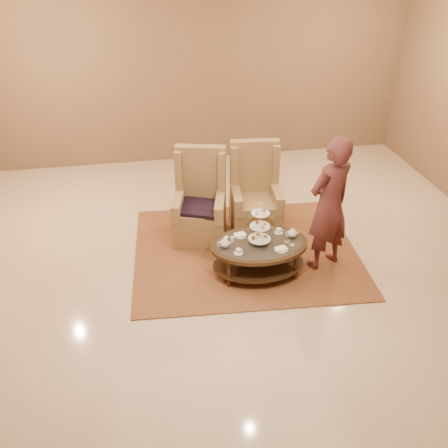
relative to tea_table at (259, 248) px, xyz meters
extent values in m
plane|color=beige|center=(-0.30, -0.03, -0.39)|extent=(8.00, 8.00, 0.00)
cube|color=silver|center=(-0.30, -0.03, -0.39)|extent=(8.00, 8.00, 0.02)
cube|color=#806146|center=(-0.30, 3.97, 1.36)|extent=(8.00, 0.04, 3.50)
cube|color=#915E33|center=(-0.06, 0.52, -0.38)|extent=(3.27, 2.79, 0.02)
cylinder|color=black|center=(-0.44, -0.23, -0.18)|extent=(0.05, 0.05, 0.42)
cylinder|color=black|center=(0.44, -0.23, -0.18)|extent=(0.05, 0.05, 0.42)
cylinder|color=black|center=(-0.44, 0.23, -0.18)|extent=(0.05, 0.05, 0.42)
cylinder|color=black|center=(0.44, 0.23, -0.18)|extent=(0.05, 0.05, 0.42)
cylinder|color=silver|center=(0.00, 0.00, 0.35)|extent=(0.01, 0.01, 0.52)
torus|color=silver|center=(0.00, 0.00, 0.61)|extent=(0.13, 0.01, 0.13)
cylinder|color=silver|center=(0.00, 0.00, 0.15)|extent=(0.29, 0.29, 0.01)
cylinder|color=silver|center=(0.00, 0.00, 0.34)|extent=(0.26, 0.26, 0.01)
cylinder|color=silver|center=(0.00, 0.00, 0.53)|extent=(0.23, 0.23, 0.01)
cylinder|color=#BA5F63|center=(0.08, 0.00, 0.17)|extent=(0.04, 0.04, 0.03)
cylinder|color=tan|center=(0.00, 0.08, 0.17)|extent=(0.04, 0.04, 0.03)
cylinder|color=brown|center=(-0.08, 0.00, 0.17)|extent=(0.04, 0.04, 0.03)
cylinder|color=white|center=(0.00, -0.08, 0.17)|extent=(0.04, 0.04, 0.03)
ellipsoid|color=tan|center=(0.07, 0.02, 0.36)|extent=(0.05, 0.05, 0.03)
ellipsoid|color=brown|center=(-0.02, 0.07, 0.36)|extent=(0.05, 0.05, 0.03)
ellipsoid|color=white|center=(-0.07, -0.02, 0.36)|extent=(0.05, 0.05, 0.03)
ellipsoid|color=#BA5F63|center=(0.02, -0.07, 0.36)|extent=(0.05, 0.05, 0.03)
cube|color=brown|center=(0.05, 0.04, 0.54)|extent=(0.05, 0.03, 0.02)
cube|color=white|center=(-0.04, 0.05, 0.54)|extent=(0.05, 0.03, 0.02)
cube|color=#BA5F63|center=(-0.05, -0.04, 0.54)|extent=(0.05, 0.03, 0.02)
cube|color=tan|center=(0.04, -0.05, 0.54)|extent=(0.05, 0.03, 0.02)
ellipsoid|color=silver|center=(-0.46, -0.02, 0.15)|extent=(0.13, 0.13, 0.10)
cylinder|color=silver|center=(-0.46, -0.02, 0.20)|extent=(0.06, 0.06, 0.01)
sphere|color=silver|center=(-0.46, -0.02, 0.21)|extent=(0.02, 0.02, 0.02)
cone|color=silver|center=(-0.38, -0.02, 0.15)|extent=(0.08, 0.03, 0.05)
torus|color=silver|center=(-0.52, -0.02, 0.15)|extent=(0.07, 0.01, 0.07)
ellipsoid|color=silver|center=(0.46, 0.05, 0.15)|extent=(0.13, 0.13, 0.10)
cylinder|color=silver|center=(0.46, 0.05, 0.20)|extent=(0.06, 0.06, 0.01)
sphere|color=silver|center=(0.46, 0.05, 0.21)|extent=(0.02, 0.02, 0.02)
cone|color=silver|center=(0.54, 0.05, 0.15)|extent=(0.08, 0.03, 0.05)
torus|color=silver|center=(0.40, 0.05, 0.15)|extent=(0.07, 0.01, 0.07)
cylinder|color=silver|center=(-0.31, -0.19, 0.09)|extent=(0.12, 0.12, 0.01)
cylinder|color=silver|center=(-0.31, -0.19, 0.12)|extent=(0.07, 0.07, 0.06)
torus|color=silver|center=(-0.27, -0.19, 0.12)|extent=(0.04, 0.01, 0.04)
cylinder|color=silver|center=(0.31, 0.19, 0.09)|extent=(0.12, 0.12, 0.01)
cylinder|color=silver|center=(0.31, 0.19, 0.12)|extent=(0.07, 0.07, 0.06)
torus|color=silver|center=(0.35, 0.19, 0.12)|extent=(0.04, 0.01, 0.04)
cylinder|color=silver|center=(-0.21, 0.21, 0.09)|extent=(0.17, 0.17, 0.01)
cube|color=white|center=(-0.21, 0.21, 0.11)|extent=(0.16, 0.13, 0.02)
cylinder|color=silver|center=(0.23, -0.21, 0.09)|extent=(0.17, 0.17, 0.01)
cube|color=white|center=(0.23, -0.21, 0.11)|extent=(0.16, 0.13, 0.02)
cylinder|color=silver|center=(-0.33, 0.10, 0.12)|extent=(0.05, 0.05, 0.06)
cylinder|color=silver|center=(0.40, -0.14, 0.10)|extent=(0.06, 0.06, 0.01)
cylinder|color=#BA5F63|center=(0.40, -0.14, 0.11)|extent=(0.04, 0.04, 0.01)
cylinder|color=silver|center=(0.35, -0.05, 0.10)|extent=(0.06, 0.06, 0.01)
cylinder|color=brown|center=(0.35, -0.05, 0.11)|extent=(0.04, 0.04, 0.01)
cylinder|color=silver|center=(-0.40, 0.18, 0.10)|extent=(0.06, 0.06, 0.01)
cylinder|color=white|center=(-0.40, 0.18, 0.11)|extent=(0.04, 0.04, 0.01)
cube|color=#9D784A|center=(-0.64, 0.99, -0.17)|extent=(0.87, 0.87, 0.43)
cube|color=#9D784A|center=(-0.65, 0.94, 0.10)|extent=(0.74, 0.74, 0.10)
cube|color=#9D784A|center=(-0.57, 1.28, 0.28)|extent=(0.73, 0.31, 1.33)
cube|color=#9D784A|center=(-0.88, 1.31, 0.59)|extent=(0.15, 0.24, 0.62)
cube|color=#9D784A|center=(-0.28, 1.17, 0.59)|extent=(0.15, 0.24, 0.62)
cube|color=#9D784A|center=(-0.94, 1.01, 0.18)|extent=(0.27, 0.66, 0.27)
cube|color=#9D784A|center=(-0.36, 0.87, 0.18)|extent=(0.27, 0.66, 0.27)
cube|color=black|center=(-0.66, 0.91, 0.17)|extent=(0.71, 0.68, 0.06)
cube|color=#9D784A|center=(0.21, 1.08, -0.17)|extent=(0.77, 0.77, 0.43)
cube|color=#9D784A|center=(0.21, 1.03, 0.09)|extent=(0.66, 0.66, 0.10)
cube|color=#9D784A|center=(0.24, 1.37, 0.28)|extent=(0.72, 0.21, 1.33)
cube|color=#9D784A|center=(-0.07, 1.36, 0.58)|extent=(0.12, 0.23, 0.61)
cube|color=#9D784A|center=(0.54, 1.30, 0.58)|extent=(0.12, 0.23, 0.61)
cube|color=#9D784A|center=(-0.09, 1.05, 0.17)|extent=(0.18, 0.65, 0.27)
cube|color=#9D784A|center=(0.50, 1.00, 0.17)|extent=(0.18, 0.65, 0.27)
imported|color=#512223|center=(0.91, 0.04, 0.54)|extent=(0.80, 0.68, 1.85)
camera|label=1|loc=(-1.40, -5.21, 3.59)|focal=40.00mm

